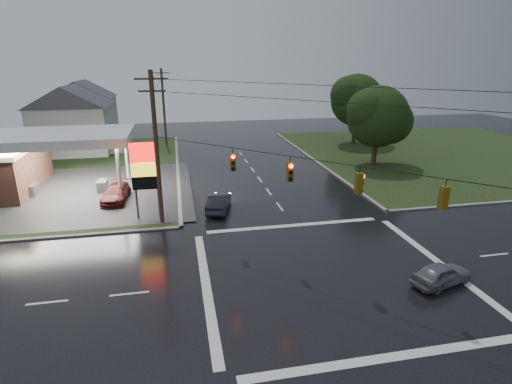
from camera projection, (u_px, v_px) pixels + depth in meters
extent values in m
plane|color=black|center=(328.00, 273.00, 22.91)|extent=(120.00, 120.00, 0.00)
cube|color=black|center=(6.00, 175.00, 42.19)|extent=(36.00, 36.00, 0.08)
cube|color=black|center=(444.00, 153.00, 51.96)|extent=(36.00, 36.00, 0.08)
cube|color=#2D2D2D|center=(45.00, 194.00, 35.86)|extent=(26.00, 18.00, 0.02)
cylinder|color=silver|center=(119.00, 173.00, 33.63)|extent=(0.30, 0.30, 5.00)
cylinder|color=silver|center=(15.00, 162.00, 37.33)|extent=(0.30, 0.30, 5.00)
cylinder|color=silver|center=(127.00, 157.00, 39.21)|extent=(0.30, 0.30, 5.00)
cube|color=silver|center=(60.00, 137.00, 34.62)|extent=(12.00, 8.00, 0.80)
cube|color=white|center=(61.00, 142.00, 34.75)|extent=(11.40, 7.40, 0.04)
cube|color=#59595E|center=(32.00, 190.00, 35.53)|extent=(0.80, 1.60, 1.10)
cube|color=#59595E|center=(103.00, 186.00, 36.66)|extent=(0.80, 1.60, 1.10)
cylinder|color=#59595E|center=(135.00, 182.00, 29.60)|extent=(0.16, 0.16, 6.00)
cylinder|color=#59595E|center=(157.00, 181.00, 29.90)|extent=(0.16, 0.16, 6.00)
cube|color=#F50F0D|center=(143.00, 152.00, 29.06)|extent=(2.00, 0.35, 1.40)
cube|color=gold|center=(145.00, 170.00, 29.47)|extent=(2.00, 0.35, 1.00)
cube|color=black|center=(146.00, 182.00, 29.79)|extent=(2.00, 0.35, 1.00)
cylinder|color=#382619|center=(157.00, 151.00, 28.22)|extent=(0.32, 0.32, 11.00)
cube|color=#382619|center=(151.00, 79.00, 26.67)|extent=(2.20, 0.12, 0.12)
cube|color=#382619|center=(152.00, 91.00, 26.92)|extent=(1.80, 0.12, 0.12)
cylinder|color=#382619|center=(164.00, 108.00, 54.80)|extent=(0.32, 0.32, 10.50)
cube|color=#382619|center=(161.00, 73.00, 53.32)|extent=(2.20, 0.12, 0.12)
cube|color=#382619|center=(162.00, 79.00, 53.58)|extent=(1.80, 0.12, 0.12)
cube|color=#59470C|center=(233.00, 162.00, 24.66)|extent=(0.34, 0.34, 1.10)
cylinder|color=#FF0C07|center=(233.00, 157.00, 24.36)|extent=(0.22, 0.08, 0.22)
cube|color=#59470C|center=(290.00, 172.00, 22.55)|extent=(0.34, 0.34, 1.10)
cylinder|color=#FF0C07|center=(291.00, 166.00, 22.24)|extent=(0.22, 0.08, 0.22)
cube|color=#59470C|center=(359.00, 183.00, 20.44)|extent=(0.34, 0.34, 1.10)
cylinder|color=#FF0C07|center=(363.00, 176.00, 20.35)|extent=(0.08, 0.22, 0.22)
cube|color=#59470C|center=(444.00, 198.00, 18.32)|extent=(0.34, 0.34, 1.10)
cylinder|color=#FF0C07|center=(442.00, 189.00, 18.39)|extent=(0.22, 0.08, 0.22)
cube|color=silver|center=(74.00, 130.00, 51.49)|extent=(9.00, 8.00, 6.00)
cube|color=gray|center=(119.00, 148.00, 53.31)|extent=(1.60, 4.80, 0.80)
cube|color=silver|center=(84.00, 117.00, 62.46)|extent=(9.00, 8.00, 6.00)
cube|color=gray|center=(121.00, 133.00, 64.28)|extent=(1.60, 4.80, 0.80)
cylinder|color=black|center=(375.00, 144.00, 45.20)|extent=(0.56, 0.56, 5.04)
sphere|color=black|center=(378.00, 117.00, 44.23)|extent=(6.80, 6.80, 6.80)
sphere|color=black|center=(390.00, 122.00, 45.03)|extent=(5.10, 5.10, 5.10)
sphere|color=black|center=(369.00, 111.00, 43.37)|extent=(4.76, 4.76, 4.76)
cylinder|color=black|center=(355.00, 124.00, 56.83)|extent=(0.56, 0.56, 5.60)
sphere|color=black|center=(357.00, 100.00, 55.75)|extent=(7.20, 7.20, 7.20)
sphere|color=black|center=(367.00, 105.00, 56.59)|extent=(5.40, 5.40, 5.40)
sphere|color=black|center=(349.00, 95.00, 54.86)|extent=(5.04, 5.04, 5.04)
imported|color=black|center=(219.00, 202.00, 32.14)|extent=(2.56, 4.54, 1.42)
imported|color=slate|center=(441.00, 274.00, 21.57)|extent=(3.85, 2.38, 1.22)
imported|color=#4F1512|center=(116.00, 193.00, 34.26)|extent=(2.29, 4.89, 1.38)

